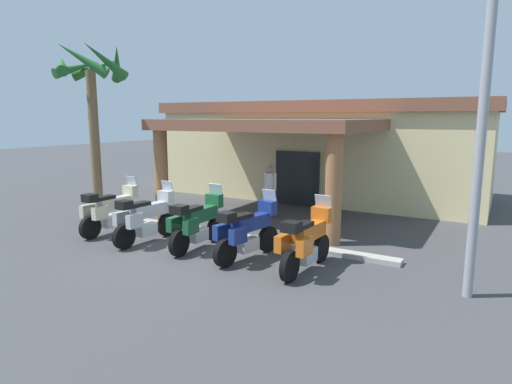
% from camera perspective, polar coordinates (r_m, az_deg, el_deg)
% --- Properties ---
extents(ground_plane, '(80.00, 80.00, 0.00)m').
position_cam_1_polar(ground_plane, '(11.80, -7.88, -7.07)').
color(ground_plane, '#424244').
extents(motel_building, '(13.63, 10.25, 4.02)m').
position_cam_1_polar(motel_building, '(19.02, 8.49, 5.67)').
color(motel_building, beige).
rests_on(motel_building, ground_plane).
extents(motorcycle_cream, '(0.71, 2.21, 1.61)m').
position_cam_1_polar(motorcycle_cream, '(13.51, -18.46, -2.26)').
color(motorcycle_cream, black).
rests_on(motorcycle_cream, ground_plane).
extents(motorcycle_silver, '(0.73, 2.21, 1.61)m').
position_cam_1_polar(motorcycle_silver, '(12.26, -14.26, -3.25)').
color(motorcycle_silver, black).
rests_on(motorcycle_silver, ground_plane).
extents(motorcycle_green, '(0.71, 2.21, 1.61)m').
position_cam_1_polar(motorcycle_green, '(11.44, -7.69, -3.97)').
color(motorcycle_green, black).
rests_on(motorcycle_green, ground_plane).
extents(motorcycle_blue, '(0.86, 2.20, 1.61)m').
position_cam_1_polar(motorcycle_blue, '(10.49, -1.19, -5.14)').
color(motorcycle_blue, black).
rests_on(motorcycle_blue, ground_plane).
extents(motorcycle_orange, '(0.72, 2.21, 1.61)m').
position_cam_1_polar(motorcycle_orange, '(9.74, 6.57, -6.38)').
color(motorcycle_orange, black).
rests_on(motorcycle_orange, ground_plane).
extents(pedestrian, '(0.52, 0.32, 1.78)m').
position_cam_1_polar(pedestrian, '(15.03, 1.88, 0.74)').
color(pedestrian, black).
rests_on(pedestrian, ground_plane).
extents(palm_tree_roadside, '(2.60, 2.68, 5.80)m').
position_cam_1_polar(palm_tree_roadside, '(15.91, -20.71, 12.69)').
color(palm_tree_roadside, brown).
rests_on(palm_tree_roadside, ground_plane).
extents(roadside_sign, '(1.40, 0.18, 7.19)m').
position_cam_1_polar(roadside_sign, '(9.00, 28.24, 17.51)').
color(roadside_sign, '#99999E').
rests_on(roadside_sign, ground_plane).
extents(curb_strip, '(9.85, 0.36, 0.12)m').
position_cam_1_polar(curb_strip, '(12.62, -3.95, -5.58)').
color(curb_strip, '#ADA89E').
rests_on(curb_strip, ground_plane).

